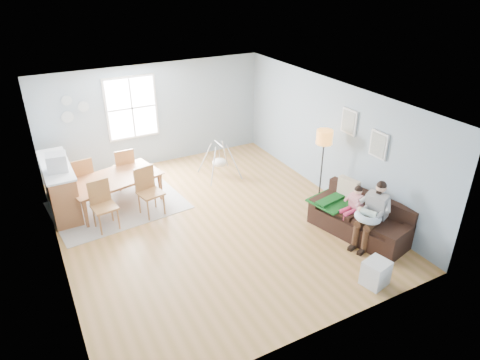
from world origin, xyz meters
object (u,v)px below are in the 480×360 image
toddler (354,202)px  dining_table (116,192)px  chair_sw (102,201)px  counter (60,186)px  floor_lamp (324,143)px  monitor (57,162)px  father (373,212)px  storage_cube (375,273)px  chair_nw (83,176)px  baby_swing (219,162)px  chair_se (148,187)px  chair_ne (125,166)px  sofa (361,221)px

toddler → dining_table: toddler is taller
chair_sw → counter: bearing=119.4°
floor_lamp → dining_table: bearing=154.7°
floor_lamp → monitor: size_ratio=4.06×
floor_lamp → father: bearing=-93.9°
storage_cube → father: bearing=51.1°
chair_sw → chair_nw: chair_nw is taller
floor_lamp → counter: 5.87m
baby_swing → floor_lamp: bearing=-56.6°
floor_lamp → monitor: 5.64m
floor_lamp → baby_swing: 2.87m
dining_table → toddler: bearing=-52.5°
father → chair_se: bearing=138.3°
monitor → chair_nw: bearing=47.2°
toddler → chair_sw: chair_sw is taller
dining_table → chair_ne: chair_ne is taller
sofa → chair_se: 4.53m
chair_sw → counter: counter is taller
chair_se → baby_swing: size_ratio=1.15×
counter → chair_ne: bearing=10.6°
toddler → storage_cube: 1.71m
dining_table → baby_swing: 2.71m
floor_lamp → chair_ne: 4.70m
counter → floor_lamp: bearing=-24.7°
dining_table → chair_nw: chair_nw is taller
floor_lamp → chair_sw: size_ratio=1.67×
storage_cube → monitor: (-4.32, 4.82, 1.05)m
sofa → chair_sw: chair_sw is taller
sofa → dining_table: bearing=140.1°
father → storage_cube: bearing=-128.9°
toddler → counter: bearing=143.8°
toddler → chair_se: 4.33m
father → floor_lamp: floor_lamp is taller
floor_lamp → chair_sw: floor_lamp is taller
counter → baby_swing: 3.80m
toddler → counter: (-5.09, 3.72, -0.13)m
floor_lamp → chair_se: bearing=159.5°
dining_table → storage_cube: bearing=-68.8°
father → chair_ne: bearing=129.1°
storage_cube → chair_sw: 5.45m
toddler → chair_se: size_ratio=0.75×
sofa → chair_se: size_ratio=2.00×
chair_nw → counter: bearing=-161.5°
chair_ne → chair_se: bearing=-83.8°
sofa → baby_swing: baby_swing is taller
dining_table → monitor: (-1.08, 0.08, 0.93)m
baby_swing → chair_ne: bearing=168.2°
floor_lamp → chair_sw: 4.84m
floor_lamp → monitor: (-5.25, 2.06, -0.16)m
monitor → chair_sw: bearing=-51.6°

